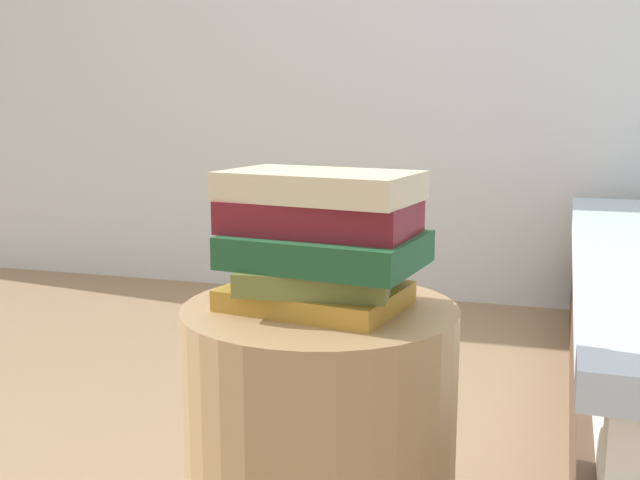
# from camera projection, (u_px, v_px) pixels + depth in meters

# --- Properties ---
(side_table) EXTENTS (0.44, 0.44, 0.50)m
(side_table) POSITION_uv_depth(u_px,v_px,m) (320.00, 454.00, 1.22)
(side_table) COLOR tan
(side_table) RESTS_ON ground_plane
(book_ochre) EXTENTS (0.29, 0.24, 0.03)m
(book_ochre) POSITION_uv_depth(u_px,v_px,m) (316.00, 296.00, 1.17)
(book_ochre) COLOR #B7842D
(book_ochre) RESTS_ON side_table
(book_olive) EXTENTS (0.24, 0.22, 0.04)m
(book_olive) POSITION_uv_depth(u_px,v_px,m) (320.00, 275.00, 1.16)
(book_olive) COLOR olive
(book_olive) RESTS_ON book_ochre
(book_forest) EXTENTS (0.31, 0.25, 0.05)m
(book_forest) POSITION_uv_depth(u_px,v_px,m) (326.00, 249.00, 1.15)
(book_forest) COLOR #1E512D
(book_forest) RESTS_ON book_olive
(book_maroon) EXTENTS (0.30, 0.20, 0.05)m
(book_maroon) POSITION_uv_depth(u_px,v_px,m) (321.00, 216.00, 1.15)
(book_maroon) COLOR maroon
(book_maroon) RESTS_ON book_forest
(book_cream) EXTENTS (0.32, 0.22, 0.04)m
(book_cream) POSITION_uv_depth(u_px,v_px,m) (323.00, 186.00, 1.14)
(book_cream) COLOR beige
(book_cream) RESTS_ON book_maroon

